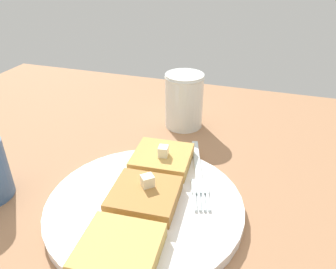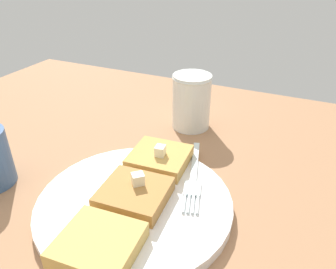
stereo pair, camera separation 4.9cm
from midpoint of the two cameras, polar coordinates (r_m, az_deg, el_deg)
name	(u,v)px [view 1 (the left image)]	position (r cm, az deg, el deg)	size (l,w,h in cm)	color
table_surface	(82,206)	(46.47, -17.81, -11.88)	(93.53, 93.53, 1.82)	#9E6F4C
plate	(145,206)	(42.16, -7.45, -12.30)	(24.52, 24.52, 1.41)	white
toast_slice_left	(162,159)	(47.50, -4.00, -4.30)	(7.63, 8.08, 1.88)	tan
toast_slice_middle	(144,196)	(41.16, -7.59, -10.71)	(7.63, 8.08, 1.88)	#AA7539
toast_slice_right	(119,250)	(35.72, -12.64, -19.18)	(7.63, 8.08, 1.88)	tan
butter_pat_primary	(163,151)	(46.06, -3.89, -3.00)	(1.47, 1.32, 1.47)	#F6EEC9
butter_pat_secondary	(147,181)	(40.75, -7.08, -8.12)	(1.47, 1.32, 1.47)	#F8EECA
fork	(199,176)	(45.31, 2.26, -7.32)	(15.71, 6.09, 0.36)	silver
syrup_jar	(184,102)	(59.25, 0.43, 5.60)	(7.07, 7.07, 9.93)	#5C290C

